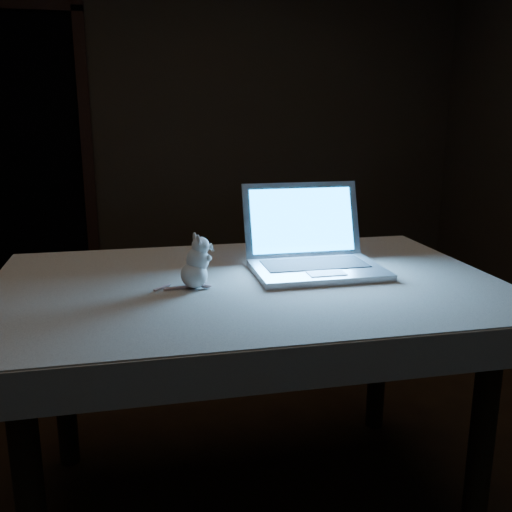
{
  "coord_description": "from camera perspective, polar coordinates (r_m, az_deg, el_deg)",
  "views": [
    {
      "loc": [
        -0.34,
        -1.84,
        1.38
      ],
      "look_at": [
        0.07,
        -0.01,
        0.91
      ],
      "focal_mm": 40.0,
      "sensor_mm": 36.0,
      "label": 1
    }
  ],
  "objects": [
    {
      "name": "laptop",
      "position": [
        1.96,
        6.31,
        2.53
      ],
      "size": [
        0.45,
        0.39,
        0.3
      ],
      "primitive_type": null,
      "rotation": [
        0.0,
        0.0,
        -0.01
      ],
      "color": "#B3B3B8",
      "rests_on": "tablecloth"
    },
    {
      "name": "tablecloth",
      "position": [
        1.88,
        -2.53,
        -4.43
      ],
      "size": [
        1.86,
        1.43,
        0.11
      ],
      "primitive_type": null,
      "rotation": [
        0.0,
        0.0,
        0.21
      ],
      "color": "beige",
      "rests_on": "table"
    },
    {
      "name": "doorway",
      "position": [
        4.42,
        -22.87,
        8.91
      ],
      "size": [
        1.06,
        0.36,
        2.13
      ],
      "primitive_type": null,
      "color": "black",
      "rests_on": "back_wall"
    },
    {
      "name": "back_wall",
      "position": [
        4.35,
        -8.44,
        12.89
      ],
      "size": [
        4.5,
        0.04,
        2.6
      ],
      "primitive_type": "cube",
      "color": "black",
      "rests_on": "ground"
    },
    {
      "name": "plush_mouse",
      "position": [
        1.81,
        -6.24,
        -0.53
      ],
      "size": [
        0.14,
        0.14,
        0.17
      ],
      "primitive_type": null,
      "rotation": [
        0.0,
        0.0,
        0.07
      ],
      "color": "white",
      "rests_on": "tablecloth"
    },
    {
      "name": "table",
      "position": [
        2.06,
        -0.8,
        -13.88
      ],
      "size": [
        1.56,
        1.01,
        0.83
      ],
      "primitive_type": null,
      "rotation": [
        0.0,
        0.0,
        -0.01
      ],
      "color": "black",
      "rests_on": "floor"
    },
    {
      "name": "floor",
      "position": [
        2.33,
        -1.94,
        -22.32
      ],
      "size": [
        5.0,
        5.0,
        0.0
      ],
      "primitive_type": "plane",
      "color": "black",
      "rests_on": "ground"
    }
  ]
}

